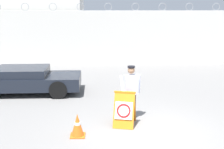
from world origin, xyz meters
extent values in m
plane|color=gray|center=(0.00, 0.00, 0.00)|extent=(90.00, 90.00, 0.00)
cube|color=silver|center=(0.00, 11.15, 1.62)|extent=(36.00, 0.30, 3.24)
torus|color=gray|center=(-5.87, 11.15, 3.46)|extent=(0.47, 0.03, 0.47)
torus|color=gray|center=(-4.19, 11.15, 3.46)|extent=(0.47, 0.03, 0.47)
torus|color=gray|center=(-2.51, 11.15, 3.46)|extent=(0.47, 0.03, 0.47)
torus|color=gray|center=(-0.84, 11.15, 3.46)|extent=(0.47, 0.03, 0.47)
torus|color=gray|center=(0.84, 11.15, 3.46)|extent=(0.47, 0.03, 0.47)
torus|color=gray|center=(2.51, 11.15, 3.46)|extent=(0.47, 0.03, 0.47)
torus|color=gray|center=(4.19, 11.15, 3.46)|extent=(0.47, 0.03, 0.47)
torus|color=gray|center=(5.87, 11.15, 3.46)|extent=(0.47, 0.03, 0.47)
cube|color=silver|center=(-6.97, 14.36, 2.22)|extent=(8.71, 5.01, 4.44)
cube|color=orange|center=(-0.67, 0.45, 0.50)|extent=(0.69, 0.55, 1.02)
cube|color=orange|center=(-0.59, 0.83, 0.50)|extent=(0.69, 0.55, 1.02)
cube|color=orange|center=(-0.63, 0.64, 1.02)|extent=(0.65, 0.20, 0.05)
cube|color=white|center=(-0.68, 0.41, 0.52)|extent=(0.55, 0.32, 0.49)
torus|color=red|center=(-0.68, 0.40, 0.52)|extent=(0.45, 0.29, 0.41)
cylinder|color=black|center=(-0.31, 1.14, 0.41)|extent=(0.15, 0.15, 0.81)
cylinder|color=black|center=(-0.49, 1.10, 0.41)|extent=(0.15, 0.15, 0.81)
cube|color=silver|center=(-0.40, 1.12, 1.13)|extent=(0.46, 0.32, 0.63)
sphere|color=#936B4C|center=(-0.40, 1.12, 1.59)|extent=(0.22, 0.22, 0.22)
cylinder|color=silver|center=(-0.15, 1.18, 1.14)|extent=(0.09, 0.09, 0.60)
cylinder|color=silver|center=(-0.68, 1.15, 1.11)|extent=(0.17, 0.35, 0.58)
cylinder|color=black|center=(-0.40, 1.12, 1.70)|extent=(0.23, 0.23, 0.05)
cube|color=orange|center=(-2.01, -0.18, 0.01)|extent=(0.41, 0.41, 0.03)
cone|color=orange|center=(-2.01, -0.18, 0.34)|extent=(0.35, 0.35, 0.61)
cylinder|color=white|center=(-2.01, -0.18, 0.37)|extent=(0.18, 0.18, 0.09)
cylinder|color=black|center=(-3.02, 5.16, 0.35)|extent=(0.70, 0.21, 0.70)
cylinder|color=black|center=(-3.00, 3.43, 0.35)|extent=(0.70, 0.21, 0.70)
cylinder|color=black|center=(-5.70, 5.13, 0.35)|extent=(0.70, 0.21, 0.70)
cube|color=black|center=(-4.35, 4.28, 0.50)|extent=(4.34, 1.88, 0.51)
cube|color=black|center=(-4.57, 4.28, 0.92)|extent=(2.09, 1.67, 0.32)
camera|label=1|loc=(-1.37, -8.32, 3.57)|focal=50.00mm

